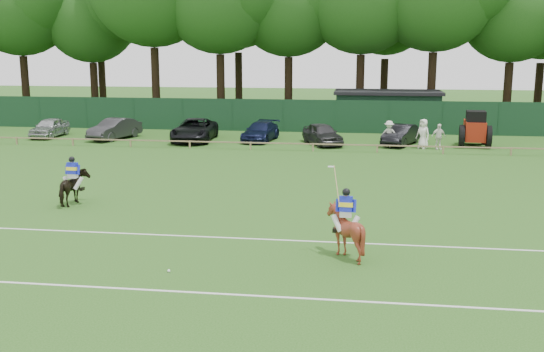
% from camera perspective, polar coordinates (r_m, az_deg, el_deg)
% --- Properties ---
extents(ground, '(160.00, 160.00, 0.00)m').
position_cam_1_polar(ground, '(22.89, -2.30, -4.89)').
color(ground, '#1E4C14').
rests_on(ground, ground).
extents(horse_dark, '(0.84, 1.73, 1.44)m').
position_cam_1_polar(horse_dark, '(27.61, -17.37, -1.02)').
color(horse_dark, black).
rests_on(horse_dark, ground).
extents(horse_chestnut, '(1.41, 1.56, 1.64)m').
position_cam_1_polar(horse_chestnut, '(19.96, 6.59, -4.98)').
color(horse_chestnut, maroon).
rests_on(horse_chestnut, ground).
extents(sedan_silver, '(1.71, 4.11, 1.39)m').
position_cam_1_polar(sedan_silver, '(49.11, -19.31, 4.12)').
color(sedan_silver, '#ABADB0').
rests_on(sedan_silver, ground).
extents(sedan_grey, '(2.83, 4.71, 1.47)m').
position_cam_1_polar(sedan_grey, '(46.65, -13.93, 4.12)').
color(sedan_grey, '#2D2D2F').
rests_on(sedan_grey, ground).
extents(suv_black, '(2.84, 5.67, 1.54)m').
position_cam_1_polar(suv_black, '(44.70, -6.96, 4.12)').
color(suv_black, black).
rests_on(suv_black, ground).
extents(sedan_navy, '(2.44, 4.71, 1.31)m').
position_cam_1_polar(sedan_navy, '(44.44, -1.04, 4.00)').
color(sedan_navy, '#111838').
rests_on(sedan_navy, ground).
extents(hatch_grey, '(3.32, 4.54, 1.44)m').
position_cam_1_polar(hatch_grey, '(42.88, 4.54, 3.78)').
color(hatch_grey, '#2F2E31').
rests_on(hatch_grey, ground).
extents(estate_black, '(2.88, 4.38, 1.36)m').
position_cam_1_polar(estate_black, '(43.41, 11.47, 3.63)').
color(estate_black, black).
rests_on(estate_black, ground).
extents(spectator_left, '(1.21, 0.82, 1.73)m').
position_cam_1_polar(spectator_left, '(42.34, 10.44, 3.73)').
color(spectator_left, silver).
rests_on(spectator_left, ground).
extents(spectator_mid, '(1.04, 0.68, 1.65)m').
position_cam_1_polar(spectator_mid, '(42.04, 14.70, 3.43)').
color(spectator_mid, white).
rests_on(spectator_mid, ground).
extents(spectator_right, '(1.11, 1.06, 1.92)m').
position_cam_1_polar(spectator_right, '(42.16, 13.39, 3.70)').
color(spectator_right, white).
rests_on(spectator_right, ground).
extents(rider_dark, '(0.94, 0.38, 1.41)m').
position_cam_1_polar(rider_dark, '(27.47, -17.46, 0.35)').
color(rider_dark, silver).
rests_on(rider_dark, ground).
extents(rider_chestnut, '(0.94, 0.59, 2.05)m').
position_cam_1_polar(rider_chestnut, '(19.76, 6.62, -2.92)').
color(rider_chestnut, silver).
rests_on(rider_chestnut, ground).
extents(polo_ball, '(0.09, 0.09, 0.09)m').
position_cam_1_polar(polo_ball, '(18.98, -9.24, -8.39)').
color(polo_ball, silver).
rests_on(polo_ball, ground).
extents(pitch_lines, '(60.00, 5.10, 0.01)m').
position_cam_1_polar(pitch_lines, '(19.62, -4.14, -7.72)').
color(pitch_lines, silver).
rests_on(pitch_lines, ground).
extents(pitch_rail, '(62.10, 0.10, 0.50)m').
position_cam_1_polar(pitch_rail, '(40.25, 2.28, 2.91)').
color(pitch_rail, '#997F5B').
rests_on(pitch_rail, ground).
extents(perimeter_fence, '(92.08, 0.08, 2.50)m').
position_cam_1_polar(perimeter_fence, '(49.04, 3.35, 5.39)').
color(perimeter_fence, '#14351E').
rests_on(perimeter_fence, ground).
extents(utility_shed, '(8.40, 4.40, 3.04)m').
position_cam_1_polar(utility_shed, '(51.87, 10.29, 5.88)').
color(utility_shed, '#14331E').
rests_on(utility_shed, ground).
extents(tree_row, '(96.00, 12.00, 21.00)m').
position_cam_1_polar(tree_row, '(57.00, 6.02, 4.94)').
color(tree_row, '#26561C').
rests_on(tree_row, ground).
extents(tractor, '(2.10, 2.96, 2.37)m').
position_cam_1_polar(tractor, '(43.90, 17.72, 3.98)').
color(tractor, maroon).
rests_on(tractor, ground).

